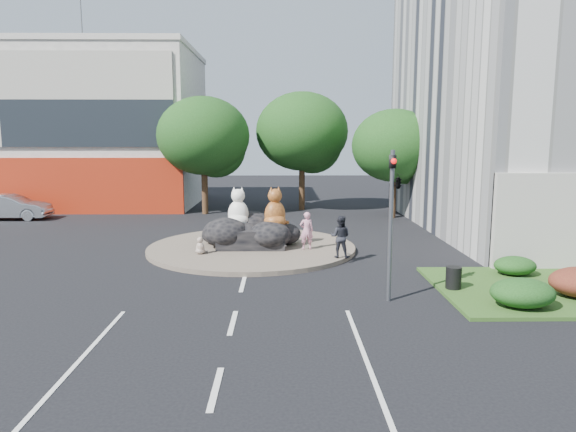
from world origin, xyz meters
name	(u,v)px	position (x,y,z in m)	size (l,w,h in m)	color
ground	(233,323)	(0.00, 0.00, 0.00)	(120.00, 120.00, 0.00)	black
roundabout_island	(252,248)	(0.00, 10.00, 0.10)	(10.00, 10.00, 0.20)	brown
rock_plinth	(252,236)	(0.00, 10.00, 0.65)	(3.20, 2.60, 0.90)	black
shophouse_block	(41,128)	(-18.00, 27.91, 6.18)	(25.20, 12.30, 17.40)	silver
tree_left	(205,140)	(-3.93, 22.06, 5.25)	(6.46, 6.46, 8.27)	#382314
tree_mid	(303,135)	(3.07, 24.06, 5.56)	(6.84, 6.84, 8.76)	#382314
tree_right	(395,149)	(9.07, 20.06, 4.63)	(5.70, 5.70, 7.30)	#382314
hedge_near_green	(522,293)	(9.00, 1.00, 0.57)	(2.00, 1.60, 0.90)	#173A12
hedge_back_green	(515,266)	(10.50, 4.80, 0.48)	(1.60, 1.28, 0.72)	#173A12
traffic_light	(395,193)	(5.10, 2.00, 3.62)	(0.44, 1.24, 5.00)	#595B60
street_lamp	(541,157)	(12.82, 8.00, 4.55)	(2.34, 0.22, 8.06)	#595B60
cat_white	(238,207)	(-0.65, 10.18, 2.07)	(1.17, 1.01, 1.94)	white
cat_tabby	(275,207)	(1.14, 9.80, 2.10)	(1.20, 1.04, 1.99)	#C46429
kitten_calico	(200,245)	(-2.22, 8.25, 0.60)	(0.48, 0.42, 0.81)	beige
kitten_white	(282,240)	(1.46, 9.42, 0.57)	(0.44, 0.38, 0.74)	beige
pedestrian_pink	(307,231)	(2.62, 9.16, 1.09)	(0.65, 0.42, 1.77)	pink
pedestrian_dark	(340,237)	(4.00, 7.45, 1.12)	(0.90, 0.70, 1.85)	black
parked_car	(11,207)	(-16.53, 19.54, 0.83)	(1.76, 5.04, 1.66)	#A2A5AA
litter_bin	(454,278)	(7.50, 3.00, 0.51)	(0.54, 0.54, 0.78)	black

